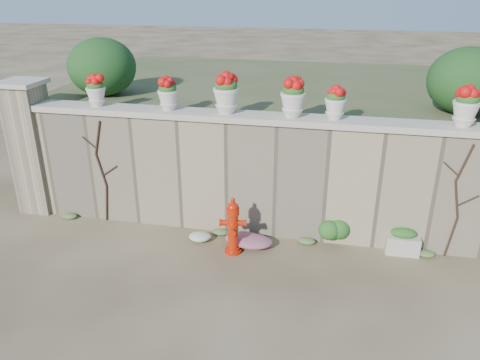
# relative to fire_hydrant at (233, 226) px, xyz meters

# --- Properties ---
(ground) EXTENTS (80.00, 80.00, 0.00)m
(ground) POSITION_rel_fire_hydrant_xyz_m (0.16, -0.98, -0.49)
(ground) COLOR #4B3925
(ground) RESTS_ON ground
(stone_wall) EXTENTS (8.00, 0.40, 2.00)m
(stone_wall) POSITION_rel_fire_hydrant_xyz_m (0.16, 0.82, 0.51)
(stone_wall) COLOR gray
(stone_wall) RESTS_ON ground
(wall_cap) EXTENTS (8.10, 0.52, 0.10)m
(wall_cap) POSITION_rel_fire_hydrant_xyz_m (0.16, 0.82, 1.56)
(wall_cap) COLOR beige
(wall_cap) RESTS_ON stone_wall
(gate_pillar) EXTENTS (0.72, 0.72, 2.48)m
(gate_pillar) POSITION_rel_fire_hydrant_xyz_m (-3.99, 0.82, 0.77)
(gate_pillar) COLOR gray
(gate_pillar) RESTS_ON ground
(raised_fill) EXTENTS (9.00, 6.00, 2.00)m
(raised_fill) POSITION_rel_fire_hydrant_xyz_m (0.16, 4.02, 0.51)
(raised_fill) COLOR #384C23
(raised_fill) RESTS_ON ground
(back_shrub_left) EXTENTS (1.30, 1.30, 1.10)m
(back_shrub_left) POSITION_rel_fire_hydrant_xyz_m (-3.04, 2.02, 2.06)
(back_shrub_left) COLOR #143814
(back_shrub_left) RESTS_ON raised_fill
(back_shrub_right) EXTENTS (1.30, 1.30, 1.10)m
(back_shrub_right) POSITION_rel_fire_hydrant_xyz_m (3.56, 2.02, 2.06)
(back_shrub_right) COLOR #143814
(back_shrub_right) RESTS_ON raised_fill
(vine_left) EXTENTS (0.60, 0.04, 1.91)m
(vine_left) POSITION_rel_fire_hydrant_xyz_m (-2.51, 0.60, 0.50)
(vine_left) COLOR black
(vine_left) RESTS_ON ground
(vine_right) EXTENTS (0.60, 0.04, 1.91)m
(vine_right) POSITION_rel_fire_hydrant_xyz_m (3.39, 0.60, 0.50)
(vine_right) COLOR black
(vine_right) RESTS_ON ground
(fire_hydrant) EXTENTS (0.42, 0.30, 0.97)m
(fire_hydrant) POSITION_rel_fire_hydrant_xyz_m (0.00, 0.00, 0.00)
(fire_hydrant) COLOR #BC1F07
(fire_hydrant) RESTS_ON ground
(planter_box) EXTENTS (0.53, 0.31, 0.44)m
(planter_box) POSITION_rel_fire_hydrant_xyz_m (2.69, 0.57, -0.29)
(planter_box) COLOR beige
(planter_box) RESTS_ON ground
(green_shrub) EXTENTS (0.65, 0.58, 0.62)m
(green_shrub) POSITION_rel_fire_hydrant_xyz_m (1.62, 0.57, -0.18)
(green_shrub) COLOR #1E5119
(green_shrub) RESTS_ON ground
(magenta_clump) EXTENTS (1.03, 0.69, 0.28)m
(magenta_clump) POSITION_rel_fire_hydrant_xyz_m (0.14, 0.19, -0.35)
(magenta_clump) COLOR #C62785
(magenta_clump) RESTS_ON ground
(white_flowers) EXTENTS (0.55, 0.44, 0.20)m
(white_flowers) POSITION_rel_fire_hydrant_xyz_m (-0.54, 0.21, -0.39)
(white_flowers) COLOR white
(white_flowers) RESTS_ON ground
(urn_pot_0) EXTENTS (0.33, 0.33, 0.51)m
(urn_pot_0) POSITION_rel_fire_hydrant_xyz_m (-2.56, 0.82, 1.87)
(urn_pot_0) COLOR beige
(urn_pot_0) RESTS_ON wall_cap
(urn_pot_1) EXTENTS (0.34, 0.34, 0.53)m
(urn_pot_1) POSITION_rel_fire_hydrant_xyz_m (-1.27, 0.82, 1.87)
(urn_pot_1) COLOR beige
(urn_pot_1) RESTS_ON wall_cap
(urn_pot_2) EXTENTS (0.42, 0.42, 0.65)m
(urn_pot_2) POSITION_rel_fire_hydrant_xyz_m (-0.29, 0.82, 1.94)
(urn_pot_2) COLOR beige
(urn_pot_2) RESTS_ON wall_cap
(urn_pot_3) EXTENTS (0.39, 0.39, 0.62)m
(urn_pot_3) POSITION_rel_fire_hydrant_xyz_m (0.78, 0.82, 1.92)
(urn_pot_3) COLOR beige
(urn_pot_3) RESTS_ON wall_cap
(urn_pot_4) EXTENTS (0.33, 0.33, 0.52)m
(urn_pot_4) POSITION_rel_fire_hydrant_xyz_m (1.44, 0.82, 1.87)
(urn_pot_4) COLOR beige
(urn_pot_4) RESTS_ON wall_cap
(urn_pot_5) EXTENTS (0.38, 0.38, 0.60)m
(urn_pot_5) POSITION_rel_fire_hydrant_xyz_m (3.31, 0.82, 1.91)
(urn_pot_5) COLOR beige
(urn_pot_5) RESTS_ON wall_cap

